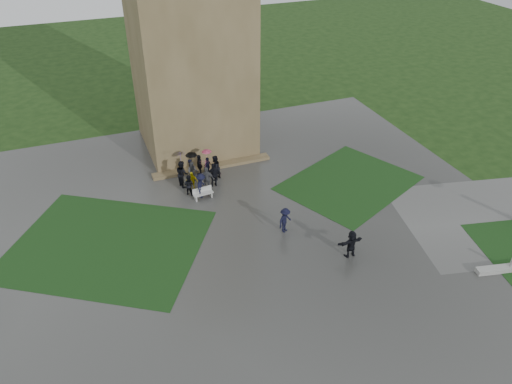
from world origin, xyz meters
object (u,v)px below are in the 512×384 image
object	(u,v)px
pedestrian_near	(351,244)
pedestrian_mid	(285,220)
bench	(203,193)
tower	(189,32)

from	to	relation	value
pedestrian_near	pedestrian_mid	bearing A→B (deg)	-55.91
bench	pedestrian_mid	distance (m)	6.54
bench	pedestrian_mid	bearing A→B (deg)	-61.47
bench	pedestrian_near	size ratio (longest dim) A/B	0.82
tower	pedestrian_near	xyz separation A→B (m)	(4.52, -17.03, -8.12)
pedestrian_mid	pedestrian_near	bearing A→B (deg)	-82.97
tower	pedestrian_mid	distance (m)	15.92
pedestrian_near	tower	bearing A→B (deg)	-77.66
tower	bench	world-z (taller)	tower
pedestrian_mid	pedestrian_near	size ratio (longest dim) A/B	0.97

